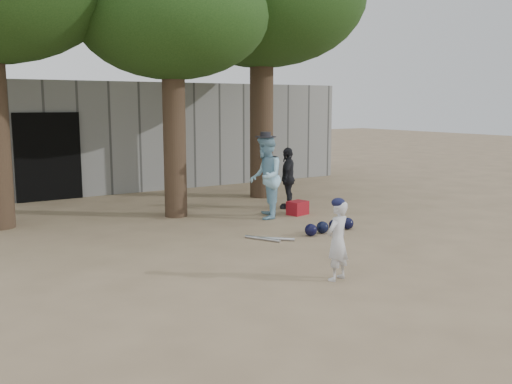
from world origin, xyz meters
TOP-DOWN VIEW (x-y plane):
  - ground at (0.00, 0.00)m, footprint 70.00×70.00m
  - boy_player at (0.56, -1.13)m, footprint 0.46×0.37m
  - spectator_blue at (2.10, 2.97)m, footprint 1.03×1.08m
  - spectator_dark at (3.20, 3.67)m, footprint 0.83×0.84m
  - red_bag at (2.92, 2.92)m, footprint 0.48×0.41m
  - back_building at (-0.00, 10.33)m, footprint 16.00×5.24m
  - helmet_row at (2.37, 1.19)m, footprint 1.19×0.31m
  - bat_pile at (1.06, 1.30)m, footprint 0.64×0.73m

SIDE VIEW (x-z plane):
  - ground at x=0.00m, z-range 0.00..0.00m
  - bat_pile at x=1.06m, z-range 0.00..0.06m
  - helmet_row at x=2.37m, z-range 0.00..0.23m
  - red_bag at x=2.92m, z-range 0.00..0.30m
  - boy_player at x=0.56m, z-range 0.00..1.12m
  - spectator_dark at x=3.20m, z-range 0.00..1.42m
  - spectator_blue at x=2.10m, z-range 0.00..1.76m
  - back_building at x=0.00m, z-range 0.00..3.00m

